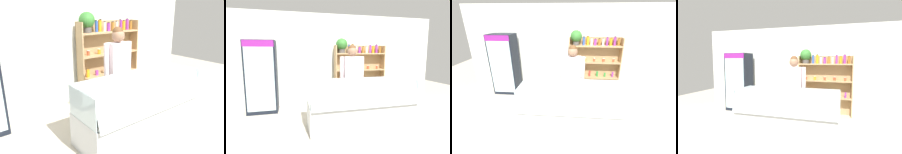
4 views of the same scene
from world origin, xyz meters
TOP-DOWN VIEW (x-y plane):
  - ground_plane at (0.00, 0.00)m, footprint 12.00×12.00m
  - back_wall at (0.00, 1.99)m, footprint 6.80×0.10m
  - drinks_fridge at (-2.02, 1.52)m, footprint 0.75×0.56m
  - shelving_unit at (0.64, 1.75)m, footprint 1.58×0.34m
  - deli_display_case at (0.13, -0.00)m, footprint 2.22×0.81m
  - shop_clerk at (0.12, 0.57)m, footprint 0.59×0.25m

SIDE VIEW (x-z plane):
  - ground_plane at x=0.00m, z-range 0.00..0.00m
  - deli_display_case at x=0.13m, z-range -0.19..0.82m
  - drinks_fridge at x=-2.02m, z-range 0.00..1.87m
  - shop_clerk at x=0.12m, z-range 0.17..1.91m
  - shelving_unit at x=0.64m, z-range 0.19..2.16m
  - back_wall at x=0.00m, z-range 0.00..2.70m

